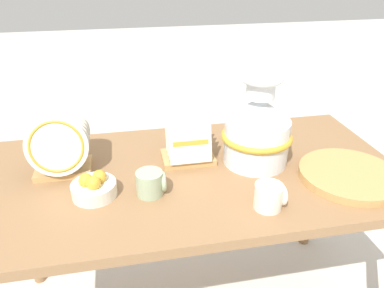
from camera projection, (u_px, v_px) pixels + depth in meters
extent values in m
cube|color=olive|center=(192.00, 175.00, 1.37)|extent=(1.52, 0.76, 0.03)
cylinder|color=olive|center=(26.00, 223.00, 1.71)|extent=(0.06, 0.06, 0.72)
cylinder|color=olive|center=(313.00, 188.00, 1.95)|extent=(0.06, 0.06, 0.72)
cylinder|color=silver|center=(256.00, 141.00, 1.38)|extent=(0.24, 0.24, 0.17)
cone|color=silver|center=(259.00, 109.00, 1.32)|extent=(0.24, 0.24, 0.08)
cylinder|color=silver|center=(261.00, 88.00, 1.29)|extent=(0.10, 0.10, 0.07)
torus|color=silver|center=(262.00, 78.00, 1.27)|extent=(0.15, 0.15, 0.02)
torus|color=gold|center=(257.00, 136.00, 1.37)|extent=(0.26, 0.26, 0.02)
cube|color=tan|center=(64.00, 168.00, 1.35)|extent=(0.19, 0.13, 0.02)
cylinder|color=tan|center=(44.00, 150.00, 1.36)|extent=(0.01, 0.01, 0.08)
cylinder|color=tan|center=(82.00, 147.00, 1.39)|extent=(0.01, 0.01, 0.08)
cylinder|color=silver|center=(56.00, 147.00, 1.25)|extent=(0.21, 0.05, 0.21)
torus|color=gold|center=(56.00, 147.00, 1.25)|extent=(0.18, 0.05, 0.18)
cylinder|color=silver|center=(57.00, 143.00, 1.27)|extent=(0.21, 0.05, 0.21)
cylinder|color=silver|center=(58.00, 139.00, 1.30)|extent=(0.21, 0.05, 0.21)
cylinder|color=silver|center=(59.00, 136.00, 1.32)|extent=(0.21, 0.05, 0.21)
cylinder|color=silver|center=(60.00, 132.00, 1.35)|extent=(0.21, 0.05, 0.21)
cube|color=tan|center=(189.00, 157.00, 1.43)|extent=(0.19, 0.13, 0.02)
cylinder|color=tan|center=(169.00, 140.00, 1.44)|extent=(0.01, 0.01, 0.08)
cylinder|color=tan|center=(203.00, 137.00, 1.46)|extent=(0.01, 0.01, 0.08)
cube|color=silver|center=(191.00, 143.00, 1.33)|extent=(0.15, 0.04, 0.15)
cube|color=silver|center=(190.00, 138.00, 1.37)|extent=(0.15, 0.04, 0.15)
cube|color=silver|center=(188.00, 134.00, 1.40)|extent=(0.15, 0.04, 0.15)
cube|color=silver|center=(186.00, 129.00, 1.43)|extent=(0.15, 0.04, 0.15)
cube|color=gold|center=(192.00, 143.00, 1.33)|extent=(0.13, 0.01, 0.02)
cylinder|color=tan|center=(349.00, 177.00, 1.31)|extent=(0.35, 0.35, 0.01)
cylinder|color=tan|center=(349.00, 175.00, 1.31)|extent=(0.35, 0.35, 0.01)
cylinder|color=tan|center=(350.00, 173.00, 1.30)|extent=(0.35, 0.35, 0.01)
cylinder|color=#9EB28E|center=(150.00, 183.00, 1.21)|extent=(0.09, 0.09, 0.08)
torus|color=#9EB28E|center=(163.00, 181.00, 1.22)|extent=(0.02, 0.07, 0.07)
cylinder|color=silver|center=(268.00, 196.00, 1.15)|extent=(0.09, 0.09, 0.08)
torus|color=silver|center=(282.00, 194.00, 1.16)|extent=(0.02, 0.07, 0.07)
cylinder|color=silver|center=(94.00, 189.00, 1.21)|extent=(0.15, 0.15, 0.05)
sphere|color=gold|center=(86.00, 180.00, 1.19)|extent=(0.05, 0.05, 0.05)
sphere|color=gold|center=(99.00, 177.00, 1.21)|extent=(0.05, 0.05, 0.05)
sphere|color=gold|center=(94.00, 183.00, 1.18)|extent=(0.05, 0.05, 0.05)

